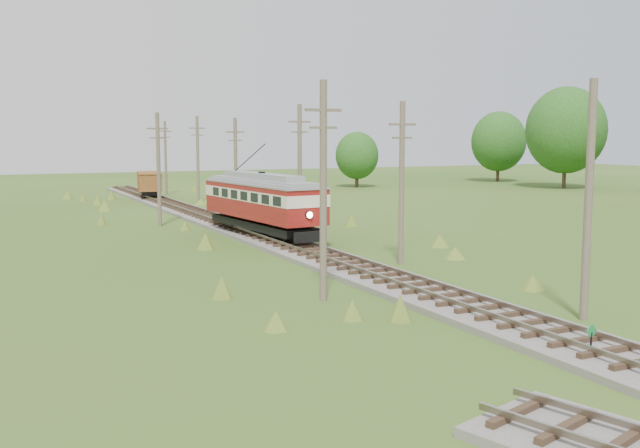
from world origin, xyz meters
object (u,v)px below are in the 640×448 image
streetcar (262,199)px  gravel_pile (228,201)px  gondola (149,182)px  switch_marker (591,338)px

streetcar → gravel_pile: size_ratio=3.35×
gondola → gravel_pile: 13.36m
switch_marker → gravel_pile: gravel_pile is taller
switch_marker → gondola: (0.20, 62.87, 1.24)m
switch_marker → streetcar: (0.20, 28.44, 2.05)m
switch_marker → streetcar: bearing=89.6°
gravel_pile → streetcar: bearing=-102.4°
switch_marker → gravel_pile: size_ratio=0.28×
gondola → gravel_pile: gondola is taller
switch_marker → gravel_pile: (5.06, 50.49, -0.02)m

